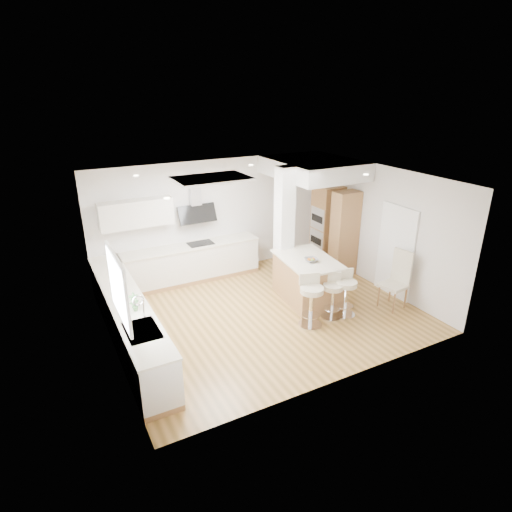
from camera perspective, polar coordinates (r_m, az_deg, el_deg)
ground at (r=9.01m, az=0.98°, el=-7.51°), size 6.00×6.00×0.00m
ceiling at (r=9.01m, az=0.98°, el=-7.51°), size 6.00×5.00×0.02m
wall_back at (r=10.54m, az=-5.58°, el=5.15°), size 6.00×0.04×2.80m
wall_left at (r=7.54m, az=-19.38°, el=-3.08°), size 0.04×5.00×2.80m
wall_right at (r=10.13m, az=16.09°, el=3.67°), size 0.04×5.00×2.80m
skylight at (r=8.21m, az=-5.88°, el=10.19°), size 4.10×2.10×0.06m
window_left at (r=6.61m, az=-17.98°, el=-3.65°), size 0.06×1.28×1.07m
doorway_right at (r=9.85m, az=18.11°, el=0.43°), size 0.05×1.00×2.10m
counter_left at (r=8.19m, az=-16.76°, el=-8.06°), size 0.63×4.50×1.35m
counter_back at (r=10.23m, az=-9.56°, el=0.23°), size 3.62×0.63×2.50m
pillar at (r=9.68m, az=3.76°, el=3.67°), size 0.35×0.35×2.80m
soffit at (r=10.32m, az=7.67°, el=11.55°), size 1.78×2.20×0.40m
oven_column at (r=10.90m, az=10.27°, el=3.53°), size 0.63×1.21×2.10m
peninsula at (r=9.38m, az=6.77°, el=-3.05°), size 1.23×1.70×1.04m
bar_stool_a at (r=8.35m, az=7.36°, el=-5.58°), size 0.59×0.59×1.06m
bar_stool_b at (r=8.73m, az=10.15°, el=-4.97°), size 0.56×0.56×0.94m
bar_stool_c at (r=8.85m, az=11.88°, el=-4.57°), size 0.54×0.54×0.97m
dining_chair at (r=9.44m, az=18.37°, el=-2.71°), size 0.56×0.56×1.25m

